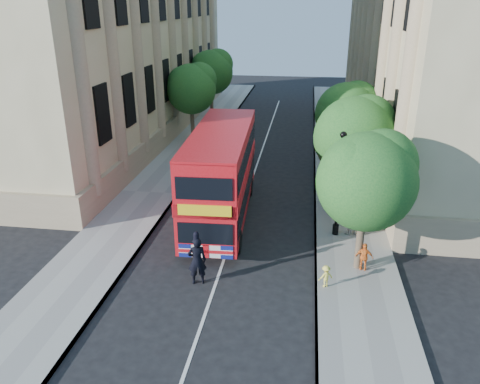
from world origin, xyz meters
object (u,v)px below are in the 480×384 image
at_px(police_constable, 197,261).
at_px(woman_pedestrian, 350,219).
at_px(box_van, 229,146).
at_px(double_decker_bus, 221,172).
at_px(lamp_post, 339,189).

distance_m(police_constable, woman_pedestrian, 8.20).
bearing_deg(woman_pedestrian, box_van, -73.72).
bearing_deg(box_van, double_decker_bus, -78.04).
height_order(double_decker_bus, woman_pedestrian, double_decker_bus).
height_order(lamp_post, police_constable, lamp_post).
xyz_separation_m(double_decker_bus, box_van, (-1.04, 8.36, -1.07)).
height_order(double_decker_bus, box_van, double_decker_bus).
xyz_separation_m(box_van, police_constable, (1.17, -14.61, -0.49)).
bearing_deg(lamp_post, double_decker_bus, 167.89).
distance_m(box_van, woman_pedestrian, 12.16).
bearing_deg(double_decker_bus, box_van, 94.55).
distance_m(double_decker_bus, police_constable, 6.45).
relative_size(box_van, police_constable, 2.72).
bearing_deg(box_van, woman_pedestrian, -46.53).
xyz_separation_m(lamp_post, police_constable, (-5.73, -5.00, -1.48)).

